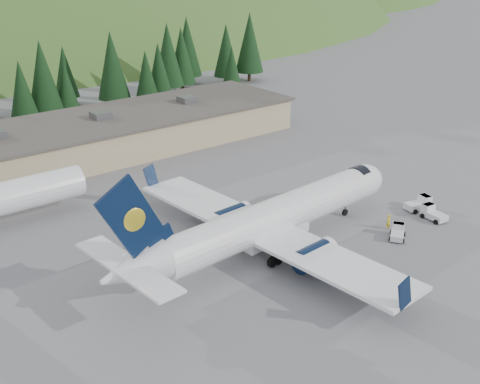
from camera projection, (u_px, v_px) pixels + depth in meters
name	position (u px, v px, depth m)	size (l,w,h in m)	color
ground	(277.00, 246.00, 61.17)	(600.00, 600.00, 0.00)	slate
airliner	(270.00, 220.00, 59.26)	(36.56, 34.29, 12.13)	white
baggage_tug_a	(398.00, 232.00, 62.67)	(2.88, 2.54, 1.38)	silver
baggage_tug_b	(420.00, 204.00, 69.28)	(3.28, 2.36, 1.61)	silver
baggage_tug_c	(432.00, 213.00, 66.93)	(2.04, 3.04, 1.54)	silver
terminal_building	(70.00, 142.00, 84.61)	(71.00, 17.00, 6.10)	tan
ramp_worker	(388.00, 222.00, 64.51)	(0.61, 0.40, 1.66)	yellow
tree_line	(7.00, 81.00, 99.52)	(115.11, 19.45, 13.50)	black
hills	(54.00, 207.00, 273.06)	(614.00, 330.00, 300.00)	#27581D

